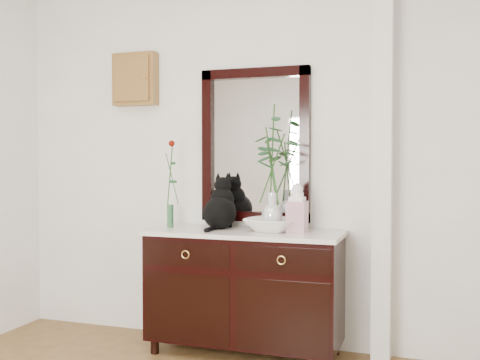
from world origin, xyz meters
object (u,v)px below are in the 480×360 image
(cat, at_px, (220,202))
(ginger_jar, at_px, (297,207))
(sideboard, at_px, (245,285))
(lotus_bowl, at_px, (272,225))

(cat, bearing_deg, ginger_jar, -6.94)
(sideboard, relative_size, cat, 3.58)
(lotus_bowl, relative_size, ginger_jar, 1.08)
(lotus_bowl, bearing_deg, sideboard, -170.68)
(cat, xyz_separation_m, ginger_jar, (0.56, -0.04, -0.02))
(ginger_jar, bearing_deg, sideboard, -176.89)
(lotus_bowl, bearing_deg, ginger_jar, -3.50)
(cat, distance_m, ginger_jar, 0.57)
(lotus_bowl, bearing_deg, cat, 175.80)
(lotus_bowl, distance_m, ginger_jar, 0.21)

